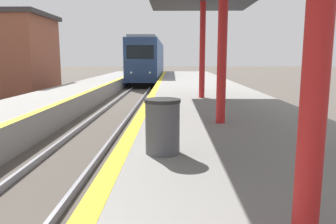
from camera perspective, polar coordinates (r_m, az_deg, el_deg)
name	(u,v)px	position (r m, az deg, el deg)	size (l,w,h in m)	color
train	(148,61)	(35.74, -3.42, 8.92)	(2.73, 18.67, 4.44)	black
trash_bin	(163,126)	(5.66, -0.96, -2.49)	(0.62, 0.62, 0.95)	#4C4C51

